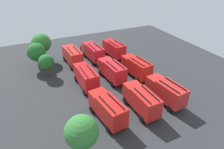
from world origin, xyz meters
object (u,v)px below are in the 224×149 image
fire_truck_4 (112,70)px  firefighter_3 (81,48)px  fire_truck_2 (114,48)px  tree_2 (36,52)px  fire_truck_6 (107,108)px  fire_truck_0 (166,91)px  tree_0 (82,132)px  fire_truck_3 (141,100)px  traffic_cone_1 (172,92)px  firefighter_1 (108,60)px  traffic_cone_0 (110,65)px  firefighter_0 (98,64)px  fire_truck_7 (86,76)px  fire_truck_1 (136,67)px  fire_truck_8 (72,55)px  fire_truck_5 (93,52)px  tree_3 (41,43)px  firefighter_2 (131,58)px  tree_1 (46,62)px

fire_truck_4 → firefighter_3: size_ratio=4.34×
fire_truck_2 → tree_2: bearing=82.0°
fire_truck_4 → fire_truck_6: 11.15m
fire_truck_2 → fire_truck_0: bearing=175.8°
tree_0 → fire_truck_3: bearing=-68.0°
fire_truck_0 → traffic_cone_1: fire_truck_0 is taller
fire_truck_0 → fire_truck_6: 10.19m
fire_truck_4 → firefighter_1: (6.87, -2.13, -1.26)m
traffic_cone_0 → tree_0: bearing=147.9°
firefighter_0 → firefighter_1: (1.23, -2.78, -0.14)m
firefighter_3 → fire_truck_7: bearing=-167.4°
fire_truck_0 → fire_truck_1: bearing=-6.3°
fire_truck_1 → tree_2: 20.51m
fire_truck_6 → tree_0: bearing=125.0°
fire_truck_4 → traffic_cone_0: fire_truck_4 is taller
fire_truck_3 → fire_truck_8: bearing=13.4°
fire_truck_5 → firefighter_1: size_ratio=4.56×
fire_truck_3 → fire_truck_7: 11.31m
firefighter_1 → firefighter_3: firefighter_3 is taller
traffic_cone_0 → fire_truck_8: bearing=60.0°
traffic_cone_1 → tree_3: bearing=38.5°
firefighter_0 → firefighter_2: size_ratio=1.02×
fire_truck_2 → traffic_cone_1: 18.41m
fire_truck_6 → fire_truck_8: 19.46m
firefighter_0 → tree_1: tree_1 is taller
fire_truck_3 → fire_truck_4: 10.15m
firefighter_0 → traffic_cone_1: size_ratio=2.68×
fire_truck_8 → firefighter_1: size_ratio=4.55×
fire_truck_2 → firefighter_3: (6.39, 6.16, -1.21)m
fire_truck_0 → tree_0: 16.03m
fire_truck_0 → fire_truck_1: same height
firefighter_1 → traffic_cone_1: size_ratio=2.37×
tree_1 → firefighter_0: bearing=-95.4°
fire_truck_1 → fire_truck_2: (10.17, -0.01, 0.00)m
fire_truck_1 → tree_3: bearing=40.3°
firefighter_1 → fire_truck_8: bearing=124.5°
fire_truck_7 → fire_truck_8: (9.84, -0.24, 0.00)m
firefighter_2 → tree_2: bearing=168.8°
fire_truck_3 → tree_2: (20.77, 12.17, 1.75)m
fire_truck_4 → firefighter_1: fire_truck_4 is taller
fire_truck_0 → fire_truck_5: 20.22m
fire_truck_4 → fire_truck_5: bearing=-3.3°
fire_truck_7 → fire_truck_8: 9.84m
tree_0 → tree_1: tree_0 is taller
firefighter_0 → tree_1: size_ratio=0.39×
tree_2 → fire_truck_4: bearing=-131.2°
fire_truck_0 → traffic_cone_1: 3.35m
fire_truck_7 → fire_truck_6: bearing=178.5°
fire_truck_0 → firefighter_0: bearing=13.4°
fire_truck_3 → firefighter_1: bearing=-7.9°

